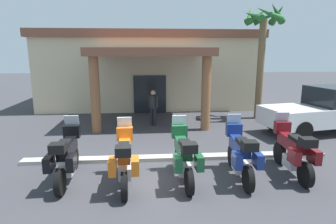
{
  "coord_description": "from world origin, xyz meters",
  "views": [
    {
      "loc": [
        -0.14,
        -7.16,
        3.36
      ],
      "look_at": [
        0.61,
        2.9,
        1.2
      ],
      "focal_mm": 29.96,
      "sensor_mm": 36.0,
      "label": 1
    }
  ],
  "objects_px": {
    "motorcycle_maroon": "(293,151)",
    "pickup_truck_white": "(325,111)",
    "motorcycle_black": "(66,156)",
    "motorcycle_blue": "(241,154)",
    "motorcycle_green": "(184,156)",
    "motorcycle_orange": "(125,159)",
    "pedestrian": "(153,105)",
    "palm_tree_near_portico": "(263,34)",
    "motel_building": "(149,68)"
  },
  "relations": [
    {
      "from": "motorcycle_green",
      "to": "motorcycle_maroon",
      "type": "height_order",
      "value": "same"
    },
    {
      "from": "motorcycle_black",
      "to": "pedestrian",
      "type": "distance_m",
      "value": 6.11
    },
    {
      "from": "motorcycle_blue",
      "to": "motorcycle_maroon",
      "type": "xyz_separation_m",
      "value": [
        1.53,
        0.14,
        0.0
      ]
    },
    {
      "from": "motorcycle_green",
      "to": "motorcycle_maroon",
      "type": "distance_m",
      "value": 3.07
    },
    {
      "from": "motorcycle_orange",
      "to": "palm_tree_near_portico",
      "type": "height_order",
      "value": "palm_tree_near_portico"
    },
    {
      "from": "pickup_truck_white",
      "to": "palm_tree_near_portico",
      "type": "distance_m",
      "value": 4.67
    },
    {
      "from": "motorcycle_blue",
      "to": "pedestrian",
      "type": "distance_m",
      "value": 6.19
    },
    {
      "from": "motorcycle_black",
      "to": "motorcycle_maroon",
      "type": "relative_size",
      "value": 1.0
    },
    {
      "from": "motorcycle_orange",
      "to": "palm_tree_near_portico",
      "type": "distance_m",
      "value": 10.11
    },
    {
      "from": "motorcycle_black",
      "to": "motorcycle_blue",
      "type": "xyz_separation_m",
      "value": [
        4.59,
        -0.17,
        0.0
      ]
    },
    {
      "from": "motorcycle_black",
      "to": "pedestrian",
      "type": "bearing_deg",
      "value": -25.28
    },
    {
      "from": "motorcycle_green",
      "to": "motorcycle_black",
      "type": "bearing_deg",
      "value": 83.6
    },
    {
      "from": "motorcycle_green",
      "to": "motorcycle_maroon",
      "type": "xyz_separation_m",
      "value": [
        3.06,
        0.18,
        0.0
      ]
    },
    {
      "from": "pedestrian",
      "to": "pickup_truck_white",
      "type": "xyz_separation_m",
      "value": [
        7.24,
        -1.62,
        -0.02
      ]
    },
    {
      "from": "motorcycle_blue",
      "to": "motorcycle_maroon",
      "type": "distance_m",
      "value": 1.54
    },
    {
      "from": "motel_building",
      "to": "motorcycle_maroon",
      "type": "height_order",
      "value": "motel_building"
    },
    {
      "from": "pickup_truck_white",
      "to": "palm_tree_near_portico",
      "type": "relative_size",
      "value": 0.96
    },
    {
      "from": "motorcycle_black",
      "to": "motorcycle_maroon",
      "type": "bearing_deg",
      "value": -92.39
    },
    {
      "from": "motorcycle_maroon",
      "to": "motorcycle_orange",
      "type": "bearing_deg",
      "value": 96.07
    },
    {
      "from": "pedestrian",
      "to": "palm_tree_near_portico",
      "type": "bearing_deg",
      "value": 142.85
    },
    {
      "from": "motel_building",
      "to": "pickup_truck_white",
      "type": "xyz_separation_m",
      "value": [
        7.38,
        -7.29,
        -1.39
      ]
    },
    {
      "from": "motorcycle_orange",
      "to": "pickup_truck_white",
      "type": "relative_size",
      "value": 0.4
    },
    {
      "from": "motorcycle_maroon",
      "to": "pickup_truck_white",
      "type": "height_order",
      "value": "pickup_truck_white"
    },
    {
      "from": "motorcycle_maroon",
      "to": "pickup_truck_white",
      "type": "relative_size",
      "value": 0.4
    },
    {
      "from": "pickup_truck_white",
      "to": "motel_building",
      "type": "bearing_deg",
      "value": 123.95
    },
    {
      "from": "motorcycle_orange",
      "to": "motorcycle_green",
      "type": "height_order",
      "value": "same"
    },
    {
      "from": "motel_building",
      "to": "motorcycle_black",
      "type": "xyz_separation_m",
      "value": [
        -2.25,
        -11.28,
        -1.63
      ]
    },
    {
      "from": "motorcycle_blue",
      "to": "pedestrian",
      "type": "height_order",
      "value": "pedestrian"
    },
    {
      "from": "motorcycle_maroon",
      "to": "pickup_truck_white",
      "type": "distance_m",
      "value": 5.34
    },
    {
      "from": "pickup_truck_white",
      "to": "pedestrian",
      "type": "bearing_deg",
      "value": 155.94
    },
    {
      "from": "pedestrian",
      "to": "motorcycle_green",
      "type": "bearing_deg",
      "value": 47.61
    },
    {
      "from": "motorcycle_black",
      "to": "motorcycle_maroon",
      "type": "height_order",
      "value": "same"
    },
    {
      "from": "motorcycle_black",
      "to": "motorcycle_green",
      "type": "relative_size",
      "value": 1.0
    },
    {
      "from": "motel_building",
      "to": "motorcycle_blue",
      "type": "relative_size",
      "value": 5.95
    },
    {
      "from": "motel_building",
      "to": "pedestrian",
      "type": "xyz_separation_m",
      "value": [
        0.15,
        -5.67,
        -1.37
      ]
    },
    {
      "from": "motel_building",
      "to": "motorcycle_blue",
      "type": "height_order",
      "value": "motel_building"
    },
    {
      "from": "motorcycle_green",
      "to": "pedestrian",
      "type": "xyz_separation_m",
      "value": [
        -0.67,
        5.82,
        0.26
      ]
    },
    {
      "from": "motel_building",
      "to": "motorcycle_blue",
      "type": "xyz_separation_m",
      "value": [
        2.35,
        -11.45,
        -1.63
      ]
    },
    {
      "from": "motel_building",
      "to": "motorcycle_green",
      "type": "relative_size",
      "value": 5.95
    },
    {
      "from": "motel_building",
      "to": "motorcycle_maroon",
      "type": "bearing_deg",
      "value": -71.59
    },
    {
      "from": "motorcycle_black",
      "to": "palm_tree_near_portico",
      "type": "bearing_deg",
      "value": -51.41
    },
    {
      "from": "motorcycle_blue",
      "to": "motorcycle_maroon",
      "type": "height_order",
      "value": "same"
    },
    {
      "from": "motorcycle_orange",
      "to": "palm_tree_near_portico",
      "type": "xyz_separation_m",
      "value": [
        6.3,
        7.07,
        3.54
      ]
    },
    {
      "from": "motorcycle_orange",
      "to": "pedestrian",
      "type": "height_order",
      "value": "pedestrian"
    },
    {
      "from": "pedestrian",
      "to": "motorcycle_orange",
      "type": "bearing_deg",
      "value": 32.77
    },
    {
      "from": "palm_tree_near_portico",
      "to": "motorcycle_blue",
      "type": "bearing_deg",
      "value": -115.06
    },
    {
      "from": "motorcycle_maroon",
      "to": "pedestrian",
      "type": "bearing_deg",
      "value": 35.9
    },
    {
      "from": "motel_building",
      "to": "motorcycle_orange",
      "type": "relative_size",
      "value": 5.95
    },
    {
      "from": "motorcycle_maroon",
      "to": "motel_building",
      "type": "bearing_deg",
      "value": 21.33
    },
    {
      "from": "motorcycle_black",
      "to": "motorcycle_green",
      "type": "bearing_deg",
      "value": -95.97
    }
  ]
}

